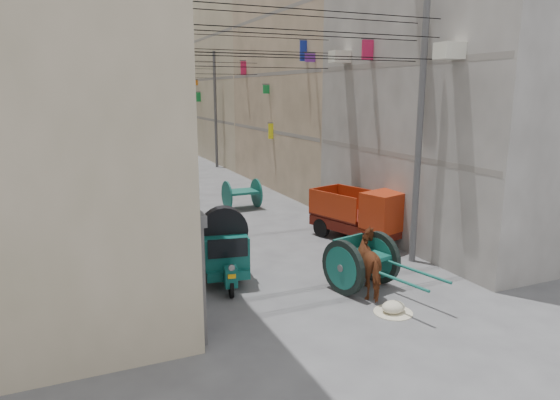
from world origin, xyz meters
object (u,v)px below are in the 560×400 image
mini_truck (367,217)px  distant_car_green (126,142)px  horse (373,264)px  auto_rickshaw (224,248)px  second_cart (242,193)px  distant_car_grey (166,153)px  tonga_cart (362,261)px  distant_car_white (177,185)px  feed_sack (393,307)px

mini_truck → distant_car_green: (-4.19, 34.91, -0.35)m
horse → distant_car_green: bearing=-72.5°
auto_rickshaw → distant_car_green: (1.55, 36.45, -0.38)m
second_cart → distant_car_grey: bearing=88.9°
auto_rickshaw → distant_car_green: auto_rickshaw is taller
tonga_cart → horse: (0.15, -0.35, 0.03)m
mini_truck → horse: mini_truck is taller
distant_car_white → distant_car_grey: size_ratio=0.92×
mini_truck → distant_car_grey: size_ratio=0.97×
auto_rickshaw → feed_sack: bearing=-39.7°
distant_car_grey → second_cart: bearing=-98.6°
second_cart → distant_car_white: bearing=118.8°
distant_car_green → distant_car_white: bearing=74.2°
tonga_cart → distant_car_grey: (-0.07, 27.44, -0.13)m
distant_car_green → second_cart: bearing=78.7°
feed_sack → distant_car_white: distant_car_white is taller
auto_rickshaw → distant_car_green: bearing=97.0°
tonga_cart → mini_truck: (2.45, 3.53, 0.17)m
second_cart → feed_sack: (-0.25, -11.99, -0.57)m
horse → distant_car_grey: 27.80m
mini_truck → feed_sack: mini_truck is taller
tonga_cart → mini_truck: size_ratio=0.92×
distant_car_grey → distant_car_green: bearing=89.3°
second_cart → horse: 10.69m
tonga_cart → distant_car_grey: tonga_cart is taller
mini_truck → distant_car_grey: mini_truck is taller
distant_car_white → horse: bearing=117.6°
distant_car_white → mini_truck: bearing=132.2°
tonga_cart → horse: bearing=-81.1°
mini_truck → second_cart: 7.20m
mini_truck → feed_sack: 5.85m
mini_truck → second_cart: bearing=91.6°
distant_car_green → feed_sack: bearing=77.3°
tonga_cart → distant_car_white: 14.18m
auto_rickshaw → second_cart: size_ratio=1.55×
auto_rickshaw → second_cart: (3.41, 8.34, -0.26)m
mini_truck → distant_car_white: (-4.51, 10.50, -0.33)m
horse → auto_rickshaw: bearing=-19.7°
feed_sack → distant_car_white: (-1.94, 15.69, 0.46)m
horse → second_cart: bearing=-75.2°
horse → distant_car_grey: bearing=-74.8°
second_cart → horse: (0.02, -10.69, 0.09)m
feed_sack → horse: size_ratio=0.31×
mini_truck → feed_sack: bearing=-133.6°
horse → distant_car_grey: size_ratio=0.49×
auto_rickshaw → mini_truck: 5.94m
auto_rickshaw → distant_car_white: (1.22, 12.04, -0.37)m
feed_sack → distant_car_green: distant_car_green is taller
distant_car_grey → mini_truck: bearing=-93.2°
auto_rickshaw → tonga_cart: bearing=-21.8°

